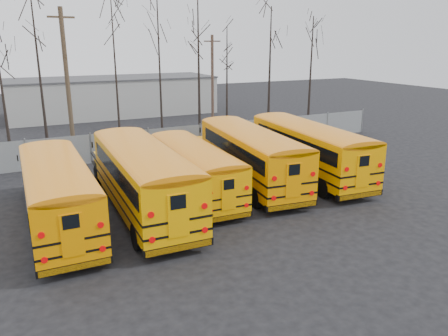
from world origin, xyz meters
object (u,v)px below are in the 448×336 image
bus_d (249,151)px  bus_e (307,145)px  bus_c (193,165)px  utility_pole_left (67,81)px  bus_b (141,173)px  utility_pole_right (212,81)px  bus_a (56,188)px

bus_d → bus_e: 3.86m
bus_c → utility_pole_left: 13.50m
bus_b → bus_e: size_ratio=1.01×
bus_c → utility_pole_right: bearing=64.4°
bus_a → bus_c: bearing=10.6°
bus_d → utility_pole_left: bearing=130.5°
bus_e → utility_pole_left: size_ratio=1.17×
bus_b → utility_pole_right: utility_pole_right is taller
bus_b → bus_e: bus_b is taller
bus_b → utility_pole_left: utility_pole_left is taller
bus_d → bus_a: bearing=-164.9°
bus_a → bus_e: 14.51m
bus_a → bus_b: bearing=2.3°
utility_pole_left → utility_pole_right: bearing=11.0°
bus_e → bus_b: bearing=-168.3°
bus_c → bus_d: bus_d is taller
bus_e → bus_a: bearing=-169.7°
bus_d → utility_pole_right: utility_pole_right is taller
bus_e → bus_d: bearing=-179.3°
bus_a → utility_pole_left: 14.12m
bus_c → bus_e: 7.50m
bus_e → utility_pole_right: size_ratio=1.40×
bus_b → utility_pole_left: 13.81m
bus_b → bus_e: bearing=8.5°
utility_pole_left → bus_d: bearing=-64.3°
bus_e → bus_c: bearing=-173.9°
bus_a → bus_e: bus_e is taller
utility_pole_left → utility_pole_right: (13.50, 4.86, -0.87)m
bus_a → utility_pole_right: utility_pole_right is taller
bus_a → utility_pole_left: size_ratio=1.09×
bus_a → bus_c: bus_a is taller
bus_c → bus_e: size_ratio=0.86×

